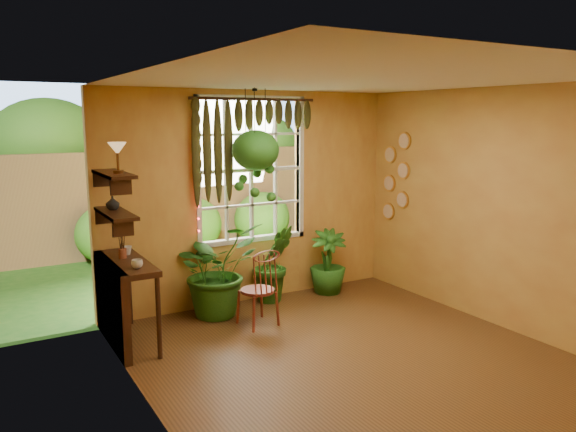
# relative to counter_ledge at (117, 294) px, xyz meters

# --- Properties ---
(floor) EXTENTS (4.50, 4.50, 0.00)m
(floor) POSITION_rel_counter_ledge_xyz_m (1.91, -1.60, -0.55)
(floor) COLOR brown
(floor) RESTS_ON ground
(ceiling) EXTENTS (4.50, 4.50, 0.00)m
(ceiling) POSITION_rel_counter_ledge_xyz_m (1.91, -1.60, 2.15)
(ceiling) COLOR white
(ceiling) RESTS_ON wall_back
(wall_back) EXTENTS (4.00, 0.00, 4.00)m
(wall_back) POSITION_rel_counter_ledge_xyz_m (1.91, 0.65, 0.80)
(wall_back) COLOR gold
(wall_back) RESTS_ON floor
(wall_left) EXTENTS (0.00, 4.50, 4.50)m
(wall_left) POSITION_rel_counter_ledge_xyz_m (-0.09, -1.60, 0.80)
(wall_left) COLOR gold
(wall_left) RESTS_ON floor
(wall_right) EXTENTS (0.00, 4.50, 4.50)m
(wall_right) POSITION_rel_counter_ledge_xyz_m (3.91, -1.60, 0.80)
(wall_right) COLOR gold
(wall_right) RESTS_ON floor
(window) EXTENTS (1.52, 0.10, 1.86)m
(window) POSITION_rel_counter_ledge_xyz_m (1.91, 0.68, 1.15)
(window) COLOR silver
(window) RESTS_ON wall_back
(valance_vine) EXTENTS (1.70, 0.12, 1.10)m
(valance_vine) POSITION_rel_counter_ledge_xyz_m (1.82, 0.56, 1.73)
(valance_vine) COLOR black
(valance_vine) RESTS_ON window
(string_lights) EXTENTS (0.03, 0.03, 1.54)m
(string_lights) POSITION_rel_counter_ledge_xyz_m (1.15, 0.59, 1.20)
(string_lights) COLOR #FF2633
(string_lights) RESTS_ON window
(wall_plates) EXTENTS (0.04, 0.32, 1.10)m
(wall_plates) POSITION_rel_counter_ledge_xyz_m (3.89, 0.19, 1.00)
(wall_plates) COLOR beige
(wall_plates) RESTS_ON wall_right
(counter_ledge) EXTENTS (0.40, 1.20, 0.90)m
(counter_ledge) POSITION_rel_counter_ledge_xyz_m (0.00, 0.00, 0.00)
(counter_ledge) COLOR black
(counter_ledge) RESTS_ON floor
(shelf_lower) EXTENTS (0.25, 0.90, 0.04)m
(shelf_lower) POSITION_rel_counter_ledge_xyz_m (0.03, 0.00, 0.85)
(shelf_lower) COLOR black
(shelf_lower) RESTS_ON wall_left
(shelf_upper) EXTENTS (0.25, 0.90, 0.04)m
(shelf_upper) POSITION_rel_counter_ledge_xyz_m (0.03, 0.00, 1.25)
(shelf_upper) COLOR black
(shelf_upper) RESTS_ON wall_left
(backyard) EXTENTS (14.00, 10.00, 12.00)m
(backyard) POSITION_rel_counter_ledge_xyz_m (2.15, 5.27, 0.73)
(backyard) COLOR #1C5217
(backyard) RESTS_ON ground
(windsor_chair) EXTENTS (0.43, 0.45, 1.04)m
(windsor_chair) POSITION_rel_counter_ledge_xyz_m (1.53, -0.24, -0.25)
(windsor_chair) COLOR maroon
(windsor_chair) RESTS_ON floor
(potted_plant_left) EXTENTS (1.22, 1.13, 1.13)m
(potted_plant_left) POSITION_rel_counter_ledge_xyz_m (1.26, 0.33, 0.01)
(potted_plant_left) COLOR #144D16
(potted_plant_left) RESTS_ON floor
(potted_plant_mid) EXTENTS (0.59, 0.49, 1.00)m
(potted_plant_mid) POSITION_rel_counter_ledge_xyz_m (2.10, 0.45, -0.05)
(potted_plant_mid) COLOR #144D16
(potted_plant_mid) RESTS_ON floor
(potted_plant_right) EXTENTS (0.64, 0.64, 0.87)m
(potted_plant_right) POSITION_rel_counter_ledge_xyz_m (2.91, 0.38, -0.12)
(potted_plant_right) COLOR #144D16
(potted_plant_right) RESTS_ON floor
(hanging_basket) EXTENTS (0.57, 0.57, 1.36)m
(hanging_basket) POSITION_rel_counter_ledge_xyz_m (1.79, 0.31, 1.35)
(hanging_basket) COLOR black
(hanging_basket) RESTS_ON ceiling
(cup_a) EXTENTS (0.14, 0.14, 0.09)m
(cup_a) POSITION_rel_counter_ledge_xyz_m (0.13, -0.37, 0.39)
(cup_a) COLOR silver
(cup_a) RESTS_ON counter_ledge
(cup_b) EXTENTS (0.11, 0.11, 0.09)m
(cup_b) POSITION_rel_counter_ledge_xyz_m (0.19, 0.23, 0.40)
(cup_b) COLOR beige
(cup_b) RESTS_ON counter_ledge
(brush_jar) EXTENTS (0.08, 0.08, 0.30)m
(brush_jar) POSITION_rel_counter_ledge_xyz_m (0.11, 0.11, 0.47)
(brush_jar) COLOR brown
(brush_jar) RESTS_ON counter_ledge
(shelf_vase) EXTENTS (0.14, 0.14, 0.14)m
(shelf_vase) POSITION_rel_counter_ledge_xyz_m (0.04, 0.13, 0.94)
(shelf_vase) COLOR #B2AD99
(shelf_vase) RESTS_ON shelf_lower
(tiffany_lamp) EXTENTS (0.18, 0.18, 0.30)m
(tiffany_lamp) POSITION_rel_counter_ledge_xyz_m (0.05, -0.15, 1.49)
(tiffany_lamp) COLOR #573419
(tiffany_lamp) RESTS_ON shelf_upper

